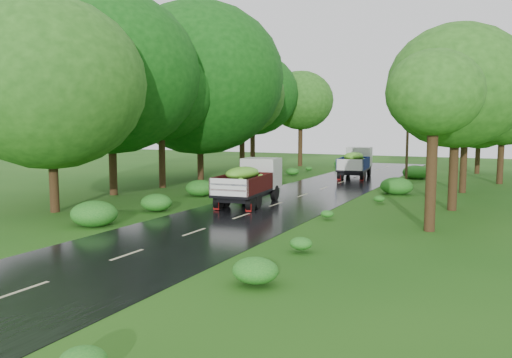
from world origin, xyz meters
The scene contains 9 objects.
ground centered at (0.00, 0.00, 0.00)m, with size 120.00×120.00×0.00m, color #16460F.
road centered at (0.00, 5.00, 0.01)m, with size 6.50×80.00×0.02m, color black.
road_lines centered at (0.00, 6.00, 0.02)m, with size 0.12×69.60×0.00m.
truck_near centered at (-1.32, 11.55, 1.37)m, with size 2.69×5.96×2.42m.
truck_far centered at (0.05, 27.84, 1.39)m, with size 2.71×6.03×2.45m.
utility_pole centered at (4.36, 26.49, 3.66)m, with size 1.22×0.44×7.11m.
trees_left centered at (-10.19, 19.86, 7.14)m, with size 7.13×36.15×10.26m.
trees_right centered at (9.27, 23.24, 5.64)m, with size 5.75×30.82×7.91m.
shrubs centered at (0.00, 14.00, 0.35)m, with size 11.90×44.00×0.70m.
Camera 1 is at (11.09, -12.53, 4.28)m, focal length 35.00 mm.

